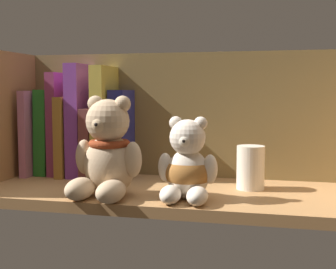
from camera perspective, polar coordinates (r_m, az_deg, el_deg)
The scene contains 13 objects.
shelf_board at distance 87.90cm, azimuth 1.97°, elevation -7.54°, with size 76.78×27.86×2.00cm, color #9E7042.
shelf_back_panel at distance 100.16cm, azimuth 3.65°, elevation 1.86°, with size 79.18×1.20×29.07cm, color brown.
book_0 at distance 108.95cm, azimuth -15.76°, elevation 0.29°, with size 1.64×14.98×18.80cm, color #B66C90.
book_1 at distance 107.69cm, azimuth -14.54°, elevation 0.33°, with size 2.89×9.72×19.04cm, color #236F22.
book_2 at distance 106.20cm, azimuth -13.17°, elevation 1.31°, with size 2.24×10.44×22.78cm, color #86325A.
book_3 at distance 105.34cm, azimuth -11.94°, elevation -0.15°, with size 1.96×13.86×17.47cm, color olive.
book_4 at distance 103.87cm, azimuth -10.55°, elevation 1.77°, with size 3.02×12.67×24.59cm, color purple.
book_5 at distance 103.07cm, azimuth -8.96°, elevation -0.91°, with size 2.35×13.87×15.00cm, color brown.
book_6 at distance 101.61cm, azimuth -7.47°, elevation 1.58°, with size 2.78×14.26×24.03cm, color gold.
book_7 at distance 100.62cm, azimuth -5.62°, elevation 0.11°, with size 3.39×9.97×18.96cm, color navy.
teddy_bear_larger at distance 81.90cm, azimuth -7.59°, elevation -2.38°, with size 13.25×13.65×17.92cm.
teddy_bear_smaller at distance 78.95cm, azimuth 2.42°, elevation -4.09°, with size 10.40×10.80×14.39cm.
pillar_candle at distance 89.06cm, azimuth 10.23°, elevation -4.06°, with size 5.29×5.29×8.35cm, color silver.
Camera 1 is at (17.04, -83.99, 20.55)cm, focal length 48.98 mm.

